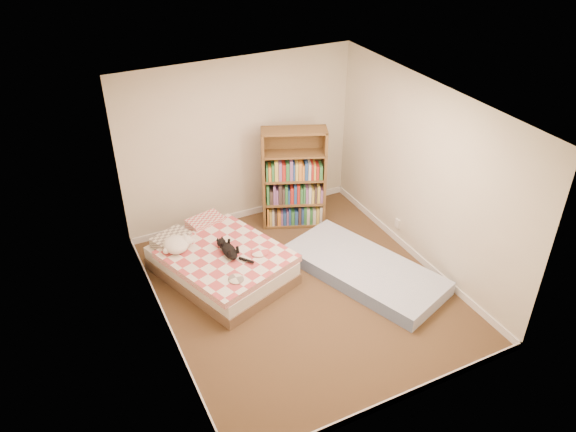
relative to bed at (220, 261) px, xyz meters
name	(u,v)px	position (x,y,z in m)	size (l,w,h in m)	color
room	(304,212)	(0.82, -0.79, 0.98)	(3.51, 4.01, 2.51)	#48331F
bed	(220,261)	(0.00, 0.00, 0.00)	(1.76, 2.08, 0.47)	brown
bookshelf	(293,190)	(1.44, 0.72, 0.35)	(1.04, 0.65, 1.54)	brown
floor_mattress	(364,270)	(1.70, -0.87, -0.12)	(0.96, 2.14, 0.19)	#6981B0
black_cat	(229,249)	(0.07, -0.16, 0.27)	(0.24, 0.63, 0.14)	black
white_dog	(177,245)	(-0.49, 0.19, 0.30)	(0.48, 0.48, 0.17)	white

